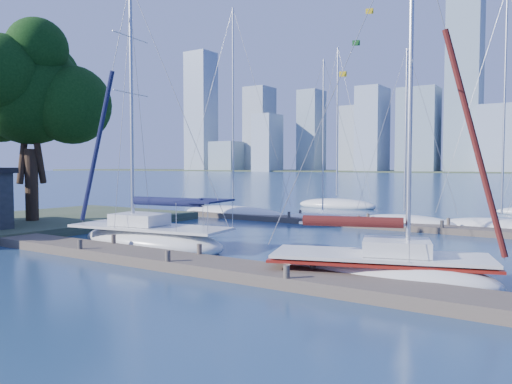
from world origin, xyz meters
The scene contains 12 objects.
ground centered at (0.00, 0.00, 0.00)m, with size 700.00×700.00×0.00m, color navy.
near_dock centered at (0.00, 0.00, 0.20)m, with size 26.00×2.00×0.40m, color brown.
far_dock centered at (2.00, 16.00, 0.18)m, with size 30.00×1.80×0.36m, color brown.
shore centered at (-17.00, 3.00, 0.25)m, with size 12.00×22.00×0.50m, color #38472D.
tree centered at (-15.89, 3.90, 8.55)m, with size 9.15×8.37×12.56m.
sailboat_navy centered at (-4.68, 2.84, 1.01)m, with size 8.90×3.98×13.21m.
sailboat_maroon centered at (6.98, 2.00, 1.04)m, with size 8.14×4.84×12.74m.
bg_boat_0 centered at (-9.72, 16.66, 0.30)m, with size 9.52×4.23×16.14m.
bg_boat_1 centered at (-2.13, 16.53, 0.23)m, with size 6.30×3.82×11.34m.
bg_boat_2 centered at (3.14, 17.60, 0.26)m, with size 6.54×2.37×11.66m.
bg_boat_3 centered at (8.66, 18.43, 0.28)m, with size 7.63×2.65×14.64m.
bg_boat_6 centered at (-6.43, 28.50, 0.31)m, with size 8.02×4.49×15.12m.
Camera 1 is at (12.61, -14.25, 3.89)m, focal length 35.00 mm.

